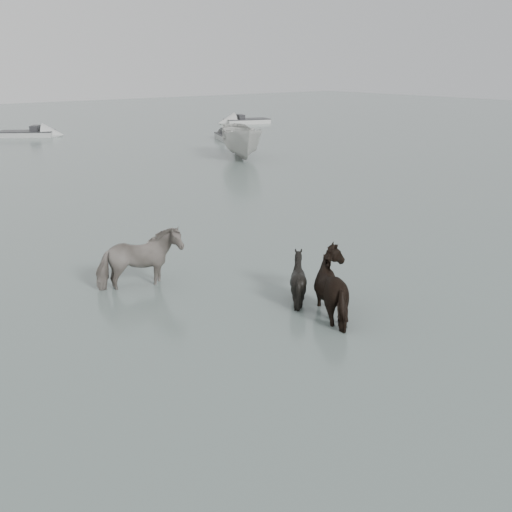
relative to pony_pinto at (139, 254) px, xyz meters
The scene contains 8 objects.
ground 4.00m from the pony_pinto, 49.31° to the right, with size 140.00×140.00×0.00m, color slate.
pony_pinto is the anchor object (origin of this frame).
pony_dark 4.70m from the pony_pinto, 58.46° to the right, with size 1.65×1.41×1.67m, color black.
pony_black 3.67m from the pony_pinto, 51.36° to the right, with size 0.99×1.11×1.22m, color black.
boat_small 20.35m from the pony_pinto, 45.98° to the left, with size 1.88×5.00×1.93m, color #B5B5B0.
skiff_port 28.31m from the pony_pinto, 49.24° to the left, with size 4.34×1.60×0.75m, color #9FA19E, non-canonical shape.
skiff_mid 32.85m from the pony_pinto, 74.60° to the left, with size 4.95×1.60×0.75m, color #A3A6A3, non-canonical shape.
skiff_star 39.60m from the pony_pinto, 48.60° to the left, with size 5.00×1.60×0.75m, color #B8B9B4, non-canonical shape.
Camera 1 is at (-9.16, -9.59, 5.03)m, focal length 45.00 mm.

